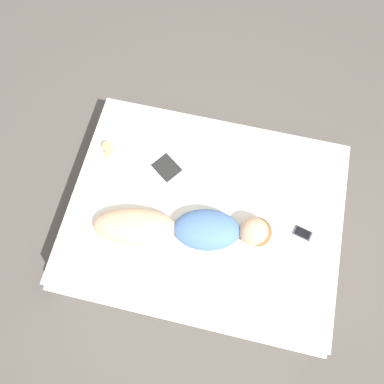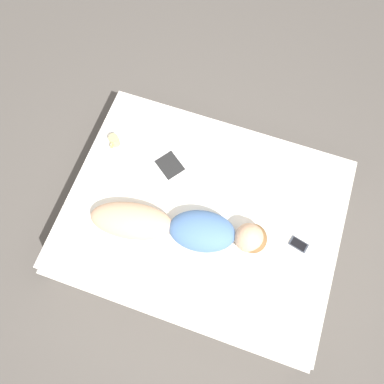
{
  "view_description": "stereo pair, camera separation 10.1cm",
  "coord_description": "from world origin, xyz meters",
  "views": [
    {
      "loc": [
        0.82,
        0.09,
        3.11
      ],
      "look_at": [
        -0.11,
        -0.13,
        0.5
      ],
      "focal_mm": 35.0,
      "sensor_mm": 36.0,
      "label": 1
    },
    {
      "loc": [
        0.8,
        0.19,
        3.11
      ],
      "look_at": [
        -0.11,
        -0.13,
        0.5
      ],
      "focal_mm": 35.0,
      "sensor_mm": 36.0,
      "label": 2
    }
  ],
  "objects": [
    {
      "name": "person",
      "position": [
        0.19,
        -0.09,
        0.54
      ],
      "size": [
        0.46,
        1.29,
        0.21
      ],
      "rotation": [
        0.0,
        0.0,
        0.18
      ],
      "color": "tan",
      "rests_on": "bed"
    },
    {
      "name": "open_magazine",
      "position": [
        -0.37,
        -0.3,
        0.45
      ],
      "size": [
        0.57,
        0.52,
        0.01
      ],
      "rotation": [
        0.0,
        0.0,
        -0.62
      ],
      "color": "white",
      "rests_on": "bed"
    },
    {
      "name": "ground_plane",
      "position": [
        0.0,
        0.0,
        0.0
      ],
      "size": [
        12.0,
        12.0,
        0.0
      ],
      "primitive_type": "plane",
      "color": "#4C4742"
    },
    {
      "name": "bed",
      "position": [
        0.0,
        0.0,
        0.22
      ],
      "size": [
        1.62,
        2.08,
        0.45
      ],
      "color": "beige",
      "rests_on": "ground_plane"
    },
    {
      "name": "cell_phone",
      "position": [
        0.01,
        0.73,
        0.45
      ],
      "size": [
        0.11,
        0.15,
        0.01
      ],
      "rotation": [
        0.0,
        0.0,
        -0.24
      ],
      "color": "#333842",
      "rests_on": "bed"
    },
    {
      "name": "coffee_mug",
      "position": [
        -0.31,
        -0.84,
        0.5
      ],
      "size": [
        0.11,
        0.07,
        0.1
      ],
      "color": "tan",
      "rests_on": "bed"
    }
  ]
}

